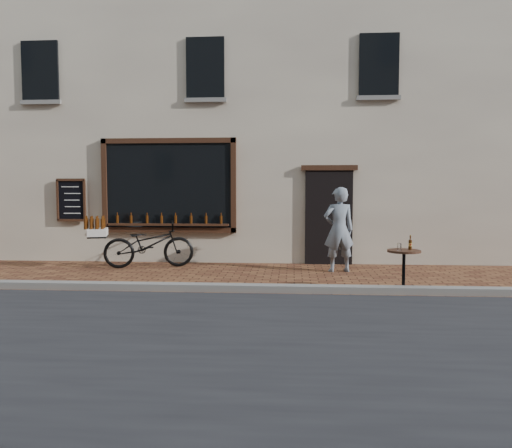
{
  "coord_description": "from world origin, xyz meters",
  "views": [
    {
      "loc": [
        1.05,
        -8.29,
        1.78
      ],
      "look_at": [
        0.36,
        1.2,
        1.1
      ],
      "focal_mm": 35.0,
      "sensor_mm": 36.0,
      "label": 1
    }
  ],
  "objects": [
    {
      "name": "cargo_bicycle",
      "position": [
        -2.21,
        2.67,
        0.54
      ],
      "size": [
        2.39,
        1.24,
        1.12
      ],
      "rotation": [
        0.0,
        0.0,
        1.85
      ],
      "color": "black",
      "rests_on": "ground"
    },
    {
      "name": "kerb",
      "position": [
        0.0,
        0.2,
        0.06
      ],
      "size": [
        90.0,
        0.25,
        0.12
      ],
      "primitive_type": "cube",
      "color": "slate",
      "rests_on": "ground"
    },
    {
      "name": "pedestrian",
      "position": [
        2.04,
        2.4,
        0.9
      ],
      "size": [
        0.73,
        0.56,
        1.81
      ],
      "primitive_type": "imported",
      "rotation": [
        0.0,
        0.0,
        3.34
      ],
      "color": "slate",
      "rests_on": "ground"
    },
    {
      "name": "shop_building",
      "position": [
        0.0,
        6.5,
        5.0
      ],
      "size": [
        28.0,
        6.2,
        10.0
      ],
      "color": "beige",
      "rests_on": "ground"
    },
    {
      "name": "bistro_table",
      "position": [
        2.97,
        0.35,
        0.52
      ],
      "size": [
        0.57,
        0.57,
        0.97
      ],
      "color": "black",
      "rests_on": "ground"
    },
    {
      "name": "ground",
      "position": [
        0.0,
        0.0,
        0.0
      ],
      "size": [
        90.0,
        90.0,
        0.0
      ],
      "primitive_type": "plane",
      "color": "#522B1A",
      "rests_on": "ground"
    }
  ]
}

